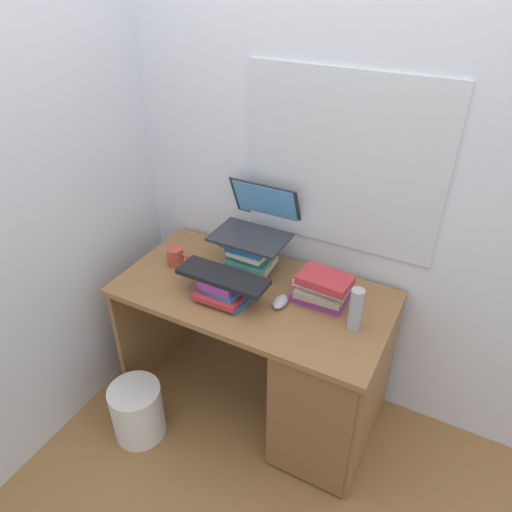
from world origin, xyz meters
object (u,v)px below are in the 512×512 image
book_stack_keyboard_riser (223,290)px  book_stack_side (322,288)px  laptop (257,222)px  mug (176,256)px  water_bottle (356,310)px  keyboard (223,277)px  wastebasket (138,411)px  computer_mouse (280,302)px  book_stack_tall (250,253)px  desk (311,371)px

book_stack_keyboard_riser → book_stack_side: bearing=25.6°
laptop → mug: bearing=-150.5°
book_stack_side → water_bottle: size_ratio=1.30×
book_stack_keyboard_riser → keyboard: 0.07m
keyboard → water_bottle: bearing=8.1°
book_stack_keyboard_riser → wastebasket: bearing=-135.5°
keyboard → wastebasket: (-0.33, -0.33, -0.73)m
book_stack_side → laptop: bearing=161.7°
laptop → wastebasket: (-0.33, -0.65, -0.85)m
wastebasket → book_stack_keyboard_riser: bearing=44.5°
keyboard → computer_mouse: (0.25, 0.07, -0.10)m
computer_mouse → book_stack_tall: bearing=143.6°
desk → keyboard: 0.63m
water_bottle → wastebasket: water_bottle is taller
mug → wastebasket: (0.02, -0.45, -0.66)m
book_stack_tall → water_bottle: size_ratio=1.26×
wastebasket → mug: bearing=92.1°
book_stack_keyboard_riser → mug: 0.37m
book_stack_tall → water_bottle: bearing=-16.9°
desk → keyboard: (-0.42, -0.08, 0.47)m
book_stack_tall → wastebasket: (-0.33, -0.59, -0.71)m
book_stack_side → mug: book_stack_side is taller
mug → water_bottle: size_ratio=0.61×
book_stack_tall → computer_mouse: (0.25, -0.18, -0.08)m
mug → water_bottle: water_bottle is taller
book_stack_keyboard_riser → keyboard: size_ratio=0.55×
laptop → water_bottle: bearing=-22.5°
mug → laptop: bearing=29.5°
book_stack_keyboard_riser → laptop: 0.38m
book_stack_side → wastebasket: (-0.74, -0.52, -0.69)m
laptop → water_bottle: size_ratio=1.80×
book_stack_keyboard_riser → book_stack_side: (0.40, 0.19, 0.02)m
keyboard → book_stack_keyboard_riser: bearing=-100.0°
book_stack_keyboard_riser → book_stack_side: book_stack_side is taller
book_stack_keyboard_riser → book_stack_tall: bearing=89.5°
laptop → computer_mouse: (0.25, -0.25, -0.22)m
desk → mug: (-0.77, 0.04, 0.40)m
book_stack_tall → book_stack_side: (0.40, -0.07, -0.02)m
water_bottle → book_stack_side: bearing=149.4°
laptop → computer_mouse: size_ratio=3.42×
computer_mouse → water_bottle: size_ratio=0.52×
computer_mouse → desk: bearing=3.4°
desk → water_bottle: (0.17, -0.00, 0.45)m
desk → computer_mouse: size_ratio=12.29×
wastebasket → desk: bearing=28.8°
desk → water_bottle: water_bottle is taller
desk → computer_mouse: 0.40m
computer_mouse → mug: (-0.60, 0.05, 0.03)m
book_stack_tall → mug: book_stack_tall is taller
book_stack_keyboard_riser → computer_mouse: bearing=17.1°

